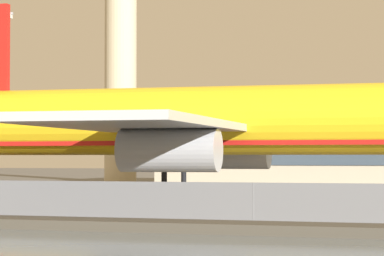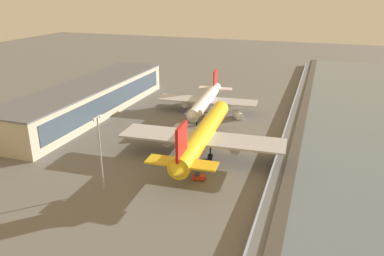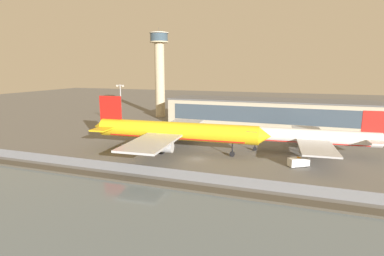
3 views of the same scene
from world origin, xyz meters
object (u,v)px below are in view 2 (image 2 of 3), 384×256
(baggage_tug, at_px, (199,177))
(cargo_jet_yellow, at_px, (203,134))
(ops_van, at_px, (237,115))
(apron_light_mast_apron_west, at_px, (100,150))
(passenger_jet_white_red, at_px, (206,100))

(baggage_tug, bearing_deg, cargo_jet_yellow, 13.79)
(baggage_tug, height_order, ops_van, ops_van)
(baggage_tug, xyz_separation_m, ops_van, (50.28, 1.57, 0.47))
(apron_light_mast_apron_west, bearing_deg, baggage_tug, -57.36)
(cargo_jet_yellow, relative_size, apron_light_mast_apron_west, 2.91)
(baggage_tug, distance_m, apron_light_mast_apron_west, 25.19)
(ops_van, distance_m, apron_light_mast_apron_west, 65.97)
(ops_van, bearing_deg, apron_light_mast_apron_west, 164.04)
(cargo_jet_yellow, xyz_separation_m, apron_light_mast_apron_west, (-27.46, 15.86, 4.39))
(cargo_jet_yellow, height_order, apron_light_mast_apron_west, apron_light_mast_apron_west)
(passenger_jet_white_red, bearing_deg, ops_van, -98.77)
(apron_light_mast_apron_west, bearing_deg, cargo_jet_yellow, -30.01)
(baggage_tug, bearing_deg, passenger_jet_white_red, 15.20)
(baggage_tug, height_order, apron_light_mast_apron_west, apron_light_mast_apron_west)
(ops_van, bearing_deg, passenger_jet_white_red, 81.23)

